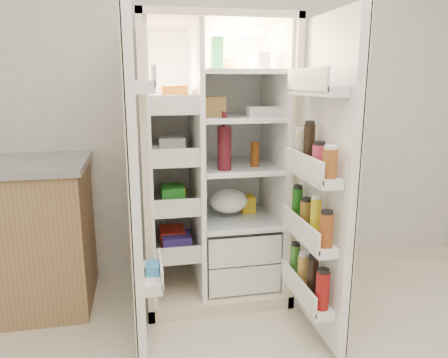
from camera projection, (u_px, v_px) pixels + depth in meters
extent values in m
cube|color=silver|center=(224.00, 91.00, 3.07)|extent=(4.00, 0.02, 2.70)
cube|color=beige|center=(205.00, 155.00, 3.08)|extent=(0.92, 0.04, 1.80)
cube|color=beige|center=(145.00, 166.00, 2.68)|extent=(0.04, 0.70, 1.80)
cube|color=beige|center=(277.00, 161.00, 2.85)|extent=(0.04, 0.70, 1.80)
cube|color=beige|center=(212.00, 21.00, 2.56)|extent=(0.92, 0.70, 0.04)
cube|color=beige|center=(214.00, 284.00, 2.96)|extent=(0.92, 0.70, 0.08)
cube|color=white|center=(206.00, 153.00, 3.05)|extent=(0.84, 0.02, 1.68)
cube|color=white|center=(149.00, 163.00, 2.68)|extent=(0.02, 0.62, 1.68)
cube|color=white|center=(273.00, 158.00, 2.84)|extent=(0.02, 0.62, 1.68)
cube|color=white|center=(196.00, 161.00, 2.74)|extent=(0.03, 0.62, 1.68)
cube|color=white|center=(236.00, 264.00, 2.94)|extent=(0.47, 0.52, 0.19)
cube|color=white|center=(236.00, 237.00, 2.89)|extent=(0.47, 0.52, 0.19)
cube|color=#FFD18C|center=(235.00, 33.00, 2.65)|extent=(0.30, 0.30, 0.02)
cube|color=silver|center=(175.00, 246.00, 2.84)|extent=(0.28, 0.58, 0.02)
cube|color=silver|center=(173.00, 203.00, 2.77)|extent=(0.28, 0.58, 0.02)
cube|color=silver|center=(172.00, 157.00, 2.70)|extent=(0.28, 0.58, 0.02)
cube|color=silver|center=(171.00, 110.00, 2.63)|extent=(0.28, 0.58, 0.02)
cube|color=white|center=(236.00, 217.00, 2.88)|extent=(0.49, 0.58, 0.01)
cube|color=white|center=(236.00, 166.00, 2.80)|extent=(0.49, 0.58, 0.01)
cube|color=white|center=(236.00, 117.00, 2.73)|extent=(0.49, 0.58, 0.02)
cube|color=white|center=(237.00, 72.00, 2.66)|extent=(0.49, 0.58, 0.02)
cube|color=red|center=(174.00, 237.00, 2.82)|extent=(0.16, 0.20, 0.10)
cube|color=#227F24|center=(173.00, 192.00, 2.75)|extent=(0.14, 0.18, 0.12)
cube|color=white|center=(172.00, 150.00, 2.69)|extent=(0.20, 0.22, 0.07)
cube|color=orange|center=(170.00, 97.00, 2.61)|extent=(0.15, 0.16, 0.14)
cube|color=#412F8D|center=(174.00, 238.00, 2.83)|extent=(0.18, 0.20, 0.09)
cube|color=#C28222|center=(173.00, 194.00, 2.76)|extent=(0.14, 0.18, 0.10)
cube|color=white|center=(172.00, 147.00, 2.68)|extent=(0.16, 0.16, 0.12)
sphere|color=orange|center=(221.00, 279.00, 2.85)|extent=(0.07, 0.07, 0.07)
sphere|color=orange|center=(232.00, 275.00, 2.91)|extent=(0.07, 0.07, 0.07)
sphere|color=orange|center=(248.00, 277.00, 2.89)|extent=(0.07, 0.07, 0.07)
sphere|color=orange|center=(224.00, 270.00, 2.99)|extent=(0.07, 0.07, 0.07)
sphere|color=orange|center=(238.00, 270.00, 2.99)|extent=(0.07, 0.07, 0.07)
ellipsoid|color=#3F7125|center=(236.00, 234.00, 2.91)|extent=(0.26, 0.24, 0.11)
cylinder|color=#4A1017|center=(224.00, 148.00, 2.60)|extent=(0.09, 0.09, 0.27)
cylinder|color=#6A320B|center=(255.00, 154.00, 2.72)|extent=(0.06, 0.06, 0.16)
cube|color=#2BA159|center=(217.00, 54.00, 2.51)|extent=(0.07, 0.07, 0.19)
cylinder|color=white|center=(261.00, 61.00, 2.58)|extent=(0.12, 0.12, 0.11)
cylinder|color=#A56126|center=(229.00, 64.00, 2.76)|extent=(0.07, 0.07, 0.09)
cube|color=silver|center=(267.00, 111.00, 2.67)|extent=(0.25, 0.10, 0.06)
cube|color=#9E783F|center=(209.00, 106.00, 2.67)|extent=(0.20, 0.11, 0.12)
ellipsoid|color=white|center=(229.00, 206.00, 2.85)|extent=(0.25, 0.23, 0.16)
cube|color=yellow|center=(247.00, 204.00, 2.97)|extent=(0.09, 0.11, 0.11)
cube|color=white|center=(135.00, 188.00, 2.14)|extent=(0.05, 0.40, 1.72)
cube|color=beige|center=(130.00, 188.00, 2.14)|extent=(0.01, 0.40, 1.72)
cube|color=white|center=(153.00, 277.00, 2.27)|extent=(0.09, 0.32, 0.06)
cube|color=white|center=(145.00, 87.00, 2.04)|extent=(0.09, 0.32, 0.06)
cube|color=#338CCC|center=(152.00, 272.00, 2.26)|extent=(0.07, 0.12, 0.10)
cube|color=white|center=(327.00, 183.00, 2.25)|extent=(0.05, 0.58, 1.72)
cube|color=beige|center=(331.00, 182.00, 2.26)|extent=(0.01, 0.58, 1.72)
cube|color=white|center=(306.00, 294.00, 2.38)|extent=(0.11, 0.50, 0.05)
cube|color=white|center=(309.00, 237.00, 2.30)|extent=(0.11, 0.50, 0.05)
cube|color=white|center=(312.00, 174.00, 2.22)|extent=(0.11, 0.50, 0.05)
cube|color=white|center=(316.00, 91.00, 2.12)|extent=(0.11, 0.50, 0.05)
cylinder|color=maroon|center=(323.00, 290.00, 2.16)|extent=(0.07, 0.07, 0.20)
cylinder|color=black|center=(312.00, 277.00, 2.28)|extent=(0.06, 0.06, 0.22)
cylinder|color=#B4863C|center=(303.00, 270.00, 2.41)|extent=(0.06, 0.06, 0.18)
cylinder|color=#367727|center=(295.00, 260.00, 2.53)|extent=(0.06, 0.06, 0.19)
cylinder|color=brown|center=(326.00, 230.00, 2.09)|extent=(0.07, 0.07, 0.17)
cylinder|color=gold|center=(316.00, 218.00, 2.21)|extent=(0.06, 0.06, 0.21)
cylinder|color=brown|center=(306.00, 215.00, 2.34)|extent=(0.07, 0.07, 0.16)
cylinder|color=#175613|center=(297.00, 205.00, 2.46)|extent=(0.06, 0.06, 0.20)
cylinder|color=brown|center=(330.00, 164.00, 2.01)|extent=(0.07, 0.07, 0.14)
cylinder|color=#B52E45|center=(319.00, 159.00, 2.13)|extent=(0.07, 0.07, 0.14)
cylinder|color=black|center=(309.00, 146.00, 2.25)|extent=(0.06, 0.06, 0.23)
cylinder|color=#BDBC9C|center=(300.00, 147.00, 2.38)|extent=(0.06, 0.06, 0.18)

